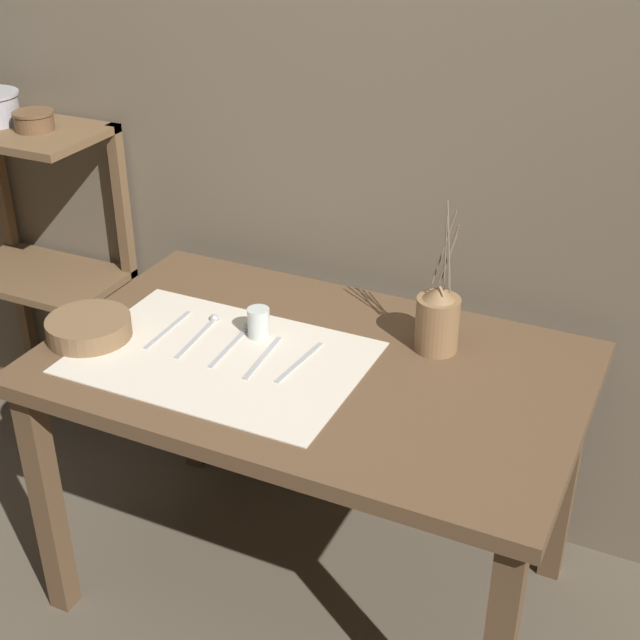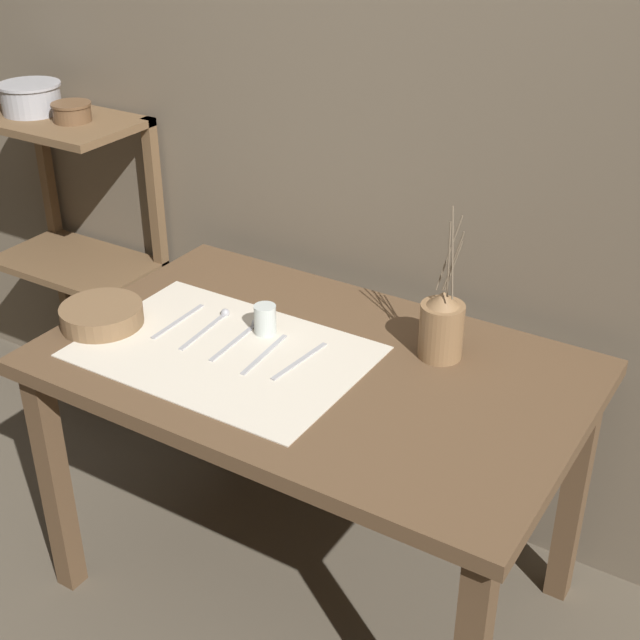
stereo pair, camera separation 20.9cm
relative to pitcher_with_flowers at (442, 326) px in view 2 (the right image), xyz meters
name	(u,v)px [view 2 (the right image)]	position (x,y,z in m)	size (l,w,h in m)	color
ground_plane	(313,585)	(-0.25, -0.19, -0.83)	(12.00, 12.00, 0.00)	brown
stone_wall_back	(416,125)	(-0.25, 0.33, 0.37)	(7.00, 0.06, 2.40)	#6B5E4C
wooden_table	(312,392)	(-0.25, -0.19, -0.18)	(1.31, 0.81, 0.75)	brown
wooden_shelf_unit	(78,214)	(-1.37, 0.16, -0.06)	(0.53, 0.32, 1.10)	brown
linen_cloth	(224,352)	(-0.46, -0.27, -0.08)	(0.70, 0.48, 0.00)	beige
pitcher_with_flowers	(442,326)	(0.00, 0.00, 0.00)	(0.11, 0.11, 0.39)	olive
wooden_bowl	(102,315)	(-0.81, -0.32, -0.06)	(0.21, 0.21, 0.05)	brown
glass_tumbler_near	(265,319)	(-0.42, -0.14, -0.04)	(0.06, 0.06, 0.08)	silver
fork_outer	(178,321)	(-0.65, -0.21, -0.08)	(0.02, 0.21, 0.00)	#A8A8AD
spoon_inner	(216,320)	(-0.57, -0.16, -0.08)	(0.03, 0.22, 0.02)	#A8A8AD
spoon_outer	(247,331)	(-0.47, -0.16, -0.08)	(0.03, 0.22, 0.02)	#A8A8AD
fork_inner	(264,354)	(-0.36, -0.23, -0.08)	(0.03, 0.21, 0.00)	#A8A8AD
knife_center	(300,361)	(-0.27, -0.21, -0.08)	(0.03, 0.21, 0.00)	#A8A8AD
metal_pot_large	(31,97)	(-1.47, 0.12, 0.32)	(0.19, 0.19, 0.09)	#A8A8AD
metal_pot_small	(72,111)	(-1.30, 0.12, 0.30)	(0.12, 0.12, 0.06)	brown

